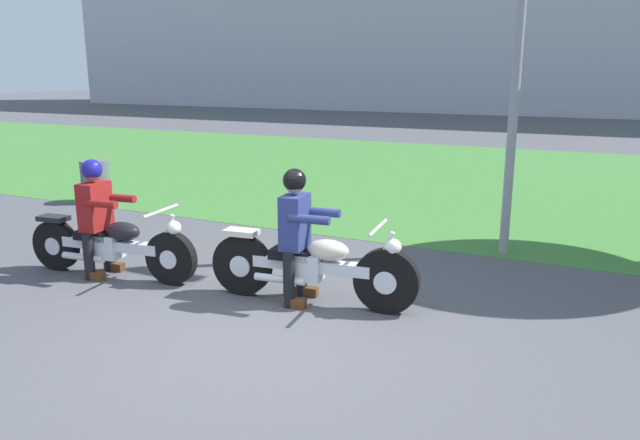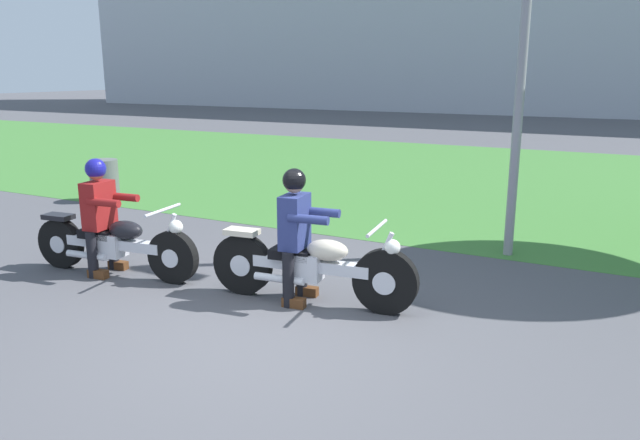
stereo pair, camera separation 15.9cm
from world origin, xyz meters
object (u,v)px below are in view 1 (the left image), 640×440
at_px(rider_lead, 297,225).
at_px(rider_follow, 97,209).
at_px(trash_can, 96,181).
at_px(motorcycle_lead, 312,266).
at_px(motorcycle_follow, 111,245).

xyz_separation_m(rider_lead, rider_follow, (-2.49, -0.28, -0.02)).
bearing_deg(trash_can, rider_follow, -43.58).
xyz_separation_m(rider_lead, trash_can, (-5.73, 2.80, -0.44)).
height_order(motorcycle_lead, rider_follow, rider_follow).
xyz_separation_m(motorcycle_lead, trash_can, (-5.90, 2.78, -0.01)).
bearing_deg(rider_follow, motorcycle_follow, -0.86).
relative_size(motorcycle_lead, motorcycle_follow, 1.01).
distance_m(rider_lead, rider_follow, 2.51).
distance_m(rider_lead, trash_can, 6.39).
bearing_deg(rider_lead, motorcycle_lead, -0.79).
xyz_separation_m(motorcycle_lead, rider_follow, (-2.66, -0.30, 0.41)).
distance_m(motorcycle_follow, rider_follow, 0.46).
bearing_deg(rider_lead, rider_follow, 179.48).
distance_m(motorcycle_lead, motorcycle_follow, 2.51).
distance_m(rider_follow, trash_can, 4.48).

